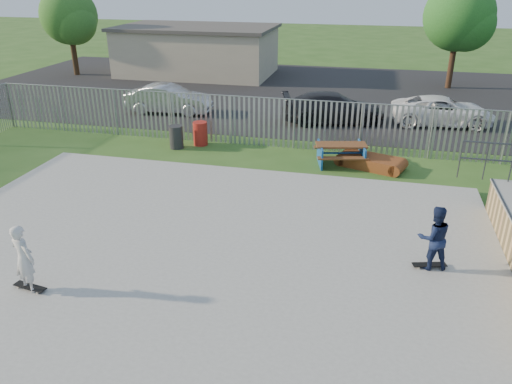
% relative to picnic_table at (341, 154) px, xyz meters
% --- Properties ---
extents(ground, '(120.00, 120.00, 0.00)m').
position_rel_picnic_table_xyz_m(ground, '(-2.99, -7.63, -0.40)').
color(ground, '#31591E').
rests_on(ground, ground).
extents(concrete_slab, '(15.00, 12.00, 0.15)m').
position_rel_picnic_table_xyz_m(concrete_slab, '(-2.99, -7.63, -0.32)').
color(concrete_slab, '#999994').
rests_on(concrete_slab, ground).
extents(fence, '(26.04, 16.02, 2.00)m').
position_rel_picnic_table_xyz_m(fence, '(-1.99, -3.04, 0.60)').
color(fence, gray).
rests_on(fence, ground).
extents(picnic_table, '(2.13, 1.89, 0.78)m').
position_rel_picnic_table_xyz_m(picnic_table, '(0.00, 0.00, 0.00)').
color(picnic_table, brown).
rests_on(picnic_table, ground).
extents(funbox, '(2.29, 1.65, 0.41)m').
position_rel_picnic_table_xyz_m(funbox, '(1.10, -0.09, -0.19)').
color(funbox, brown).
rests_on(funbox, ground).
extents(trash_bin_red, '(0.58, 0.58, 0.96)m').
position_rel_picnic_table_xyz_m(trash_bin_red, '(-5.78, 0.92, 0.09)').
color(trash_bin_red, maroon).
rests_on(trash_bin_red, ground).
extents(trash_bin_grey, '(0.55, 0.55, 0.92)m').
position_rel_picnic_table_xyz_m(trash_bin_grey, '(-6.58, 0.30, 0.07)').
color(trash_bin_grey, '#252528').
rests_on(trash_bin_grey, ground).
extents(parking_lot, '(40.00, 18.00, 0.02)m').
position_rel_picnic_table_xyz_m(parking_lot, '(-2.99, 11.37, -0.39)').
color(parking_lot, black).
rests_on(parking_lot, ground).
extents(car_silver, '(4.32, 1.79, 1.39)m').
position_rel_picnic_table_xyz_m(car_silver, '(-8.94, 5.29, 0.32)').
color(car_silver, '#BABABF').
rests_on(car_silver, parking_lot).
extents(car_dark, '(5.10, 3.09, 1.38)m').
position_rel_picnic_table_xyz_m(car_dark, '(-0.80, 5.45, 0.32)').
color(car_dark, black).
rests_on(car_dark, parking_lot).
extents(car_white, '(4.77, 2.51, 1.28)m').
position_rel_picnic_table_xyz_m(car_white, '(4.14, 6.27, 0.27)').
color(car_white, white).
rests_on(car_white, parking_lot).
extents(building, '(10.40, 6.40, 3.20)m').
position_rel_picnic_table_xyz_m(building, '(-10.99, 15.37, 1.21)').
color(building, '#B9AB8E').
rests_on(building, ground).
extents(tree_left, '(3.70, 3.70, 5.71)m').
position_rel_picnic_table_xyz_m(tree_left, '(-19.04, 13.21, 3.45)').
color(tree_left, '#3D2A18').
rests_on(tree_left, ground).
extents(tree_mid, '(4.02, 4.02, 6.20)m').
position_rel_picnic_table_xyz_m(tree_mid, '(5.33, 14.70, 3.78)').
color(tree_mid, '#41291A').
rests_on(tree_mid, ground).
extents(skateboard_a, '(0.82, 0.41, 0.08)m').
position_rel_picnic_table_xyz_m(skateboard_a, '(2.65, -6.85, -0.21)').
color(skateboard_a, black).
rests_on(skateboard_a, concrete_slab).
extents(skateboard_b, '(0.82, 0.32, 0.08)m').
position_rel_picnic_table_xyz_m(skateboard_b, '(-5.99, -9.84, -0.21)').
color(skateboard_b, black).
rests_on(skateboard_b, concrete_slab).
extents(skater_navy, '(0.90, 0.78, 1.58)m').
position_rel_picnic_table_xyz_m(skater_navy, '(2.65, -6.85, 0.54)').
color(skater_navy, '#152043').
rests_on(skater_navy, concrete_slab).
extents(skater_white, '(0.67, 0.54, 1.58)m').
position_rel_picnic_table_xyz_m(skater_white, '(-5.99, -9.84, 0.54)').
color(skater_white, silver).
rests_on(skater_white, concrete_slab).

